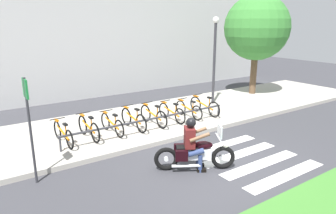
{
  "coord_description": "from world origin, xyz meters",
  "views": [
    {
      "loc": [
        -5.43,
        -5.84,
        3.79
      ],
      "look_at": [
        -0.34,
        1.66,
        1.3
      ],
      "focal_mm": 33.15,
      "sensor_mm": 36.0,
      "label": 1
    }
  ],
  "objects_px": {
    "street_lamp": "(215,53)",
    "tree_near_rack": "(257,28)",
    "bike_rack": "(152,119)",
    "bicycle_4": "(153,116)",
    "bicycle_1": "(89,128)",
    "bicycle_0": "(63,133)",
    "motorcycle": "(195,153)",
    "bicycle_3": "(133,119)",
    "street_sign": "(28,113)",
    "bicycle_5": "(172,112)",
    "bicycle_7": "(204,106)",
    "bicycle_6": "(189,109)",
    "bicycle_2": "(112,124)",
    "rider": "(193,140)"
  },
  "relations": [
    {
      "from": "bike_rack",
      "to": "street_sign",
      "type": "xyz_separation_m",
      "value": [
        -4.02,
        -1.21,
        1.2
      ]
    },
    {
      "from": "bicycle_6",
      "to": "bicycle_4",
      "type": "bearing_deg",
      "value": -179.96
    },
    {
      "from": "bicycle_0",
      "to": "bicycle_7",
      "type": "xyz_separation_m",
      "value": [
        5.67,
        -0.0,
        0.02
      ]
    },
    {
      "from": "street_sign",
      "to": "tree_near_rack",
      "type": "xyz_separation_m",
      "value": [
        11.48,
        3.3,
        1.72
      ]
    },
    {
      "from": "street_lamp",
      "to": "tree_near_rack",
      "type": "height_order",
      "value": "tree_near_rack"
    },
    {
      "from": "bicycle_3",
      "to": "bike_rack",
      "type": "relative_size",
      "value": 0.26
    },
    {
      "from": "street_lamp",
      "to": "bicycle_0",
      "type": "bearing_deg",
      "value": -171.01
    },
    {
      "from": "bicycle_1",
      "to": "bicycle_3",
      "type": "bearing_deg",
      "value": 0.0
    },
    {
      "from": "bike_rack",
      "to": "street_sign",
      "type": "distance_m",
      "value": 4.36
    },
    {
      "from": "bicycle_2",
      "to": "tree_near_rack",
      "type": "height_order",
      "value": "tree_near_rack"
    },
    {
      "from": "bicycle_2",
      "to": "motorcycle",
      "type": "bearing_deg",
      "value": -76.06
    },
    {
      "from": "rider",
      "to": "street_lamp",
      "type": "xyz_separation_m",
      "value": [
        4.76,
        4.48,
        1.62
      ]
    },
    {
      "from": "motorcycle",
      "to": "bicycle_4",
      "type": "distance_m",
      "value": 3.47
    },
    {
      "from": "bicycle_0",
      "to": "bicycle_1",
      "type": "distance_m",
      "value": 0.81
    },
    {
      "from": "bike_rack",
      "to": "bicycle_7",
      "type": "bearing_deg",
      "value": 11.06
    },
    {
      "from": "bicycle_1",
      "to": "street_lamp",
      "type": "bearing_deg",
      "value": 10.13
    },
    {
      "from": "tree_near_rack",
      "to": "bicycle_4",
      "type": "bearing_deg",
      "value": -167.74
    },
    {
      "from": "bicycle_4",
      "to": "bike_rack",
      "type": "xyz_separation_m",
      "value": [
        -0.41,
        -0.55,
        0.07
      ]
    },
    {
      "from": "bicycle_3",
      "to": "street_lamp",
      "type": "height_order",
      "value": "street_lamp"
    },
    {
      "from": "bicycle_6",
      "to": "tree_near_rack",
      "type": "distance_m",
      "value": 6.4
    },
    {
      "from": "bicycle_5",
      "to": "street_sign",
      "type": "distance_m",
      "value": 5.67
    },
    {
      "from": "bicycle_3",
      "to": "bicycle_6",
      "type": "distance_m",
      "value": 2.43
    },
    {
      "from": "bicycle_0",
      "to": "bicycle_2",
      "type": "relative_size",
      "value": 1.04
    },
    {
      "from": "rider",
      "to": "street_lamp",
      "type": "bearing_deg",
      "value": 43.24
    },
    {
      "from": "bicycle_2",
      "to": "street_lamp",
      "type": "height_order",
      "value": "street_lamp"
    },
    {
      "from": "street_sign",
      "to": "motorcycle",
      "type": "bearing_deg",
      "value": -23.95
    },
    {
      "from": "bicycle_4",
      "to": "street_lamp",
      "type": "height_order",
      "value": "street_lamp"
    },
    {
      "from": "bicycle_6",
      "to": "tree_near_rack",
      "type": "relative_size",
      "value": 0.3
    },
    {
      "from": "bicycle_3",
      "to": "bicycle_0",
      "type": "bearing_deg",
      "value": 179.96
    },
    {
      "from": "motorcycle",
      "to": "bicycle_2",
      "type": "height_order",
      "value": "motorcycle"
    },
    {
      "from": "bike_rack",
      "to": "bicycle_4",
      "type": "bearing_deg",
      "value": 53.82
    },
    {
      "from": "motorcycle",
      "to": "bicycle_6",
      "type": "relative_size",
      "value": 1.22
    },
    {
      "from": "motorcycle",
      "to": "bicycle_4",
      "type": "bearing_deg",
      "value": 77.01
    },
    {
      "from": "rider",
      "to": "bike_rack",
      "type": "bearing_deg",
      "value": 81.02
    },
    {
      "from": "bicycle_1",
      "to": "bicycle_4",
      "type": "xyz_separation_m",
      "value": [
        2.43,
        0.0,
        -0.0
      ]
    },
    {
      "from": "street_lamp",
      "to": "tree_near_rack",
      "type": "relative_size",
      "value": 0.78
    },
    {
      "from": "rider",
      "to": "bike_rack",
      "type": "xyz_separation_m",
      "value": [
        0.44,
        2.79,
        -0.25
      ]
    },
    {
      "from": "bicycle_3",
      "to": "street_sign",
      "type": "height_order",
      "value": "street_sign"
    },
    {
      "from": "rider",
      "to": "street_sign",
      "type": "height_order",
      "value": "street_sign"
    },
    {
      "from": "bicycle_1",
      "to": "bicycle_7",
      "type": "xyz_separation_m",
      "value": [
        4.86,
        0.0,
        -0.01
      ]
    },
    {
      "from": "rider",
      "to": "bicycle_4",
      "type": "relative_size",
      "value": 0.86
    },
    {
      "from": "motorcycle",
      "to": "bicycle_5",
      "type": "distance_m",
      "value": 3.74
    },
    {
      "from": "bicycle_4",
      "to": "street_sign",
      "type": "bearing_deg",
      "value": -158.23
    },
    {
      "from": "bicycle_0",
      "to": "tree_near_rack",
      "type": "xyz_separation_m",
      "value": [
        10.3,
        1.53,
        3.01
      ]
    },
    {
      "from": "bicycle_1",
      "to": "bicycle_7",
      "type": "distance_m",
      "value": 4.86
    },
    {
      "from": "bike_rack",
      "to": "tree_near_rack",
      "type": "relative_size",
      "value": 1.22
    },
    {
      "from": "bicycle_6",
      "to": "street_lamp",
      "type": "bearing_deg",
      "value": 26.28
    },
    {
      "from": "rider",
      "to": "bicycle_3",
      "type": "bearing_deg",
      "value": 89.39
    },
    {
      "from": "street_sign",
      "to": "bike_rack",
      "type": "bearing_deg",
      "value": 16.8
    },
    {
      "from": "tree_near_rack",
      "to": "bike_rack",
      "type": "bearing_deg",
      "value": -164.37
    }
  ]
}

